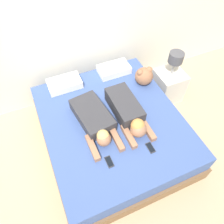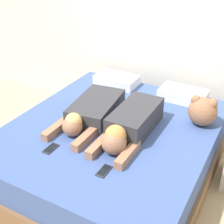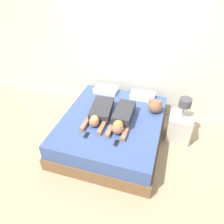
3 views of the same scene
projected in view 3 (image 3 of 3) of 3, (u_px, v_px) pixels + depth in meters
ground_plane at (112, 140)px, 4.22m from camera, size 12.00×12.00×0.00m
wall_back at (129, 53)px, 4.35m from camera, size 12.00×0.06×2.60m
bed at (112, 130)px, 4.07m from camera, size 1.81×2.06×0.52m
pillow_head_left at (106, 90)px, 4.60m from camera, size 0.48×0.29×0.11m
pillow_head_right at (143, 96)px, 4.42m from camera, size 0.48×0.29×0.11m
person_left at (100, 112)px, 3.92m from camera, size 0.44×0.93×0.20m
person_right at (122, 118)px, 3.76m from camera, size 0.33×0.88×0.23m
cell_phone_left at (87, 135)px, 3.56m from camera, size 0.07×0.14×0.01m
cell_phone_right at (116, 143)px, 3.41m from camera, size 0.07×0.14×0.01m
plush_toy at (155, 106)px, 3.99m from camera, size 0.26×0.26×0.27m
nightstand at (180, 126)px, 4.09m from camera, size 0.42×0.42×0.91m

